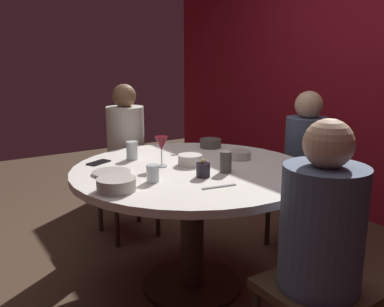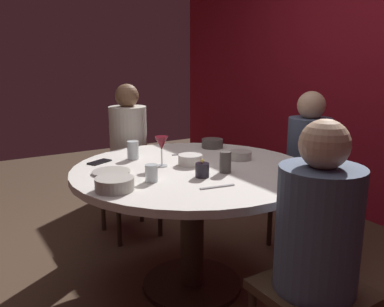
{
  "view_description": "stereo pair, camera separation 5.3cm",
  "coord_description": "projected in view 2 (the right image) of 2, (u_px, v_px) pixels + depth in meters",
  "views": [
    {
      "loc": [
        1.87,
        -1.23,
        1.37
      ],
      "look_at": [
        0.0,
        0.0,
        0.84
      ],
      "focal_mm": 37.86,
      "sensor_mm": 36.0,
      "label": 1
    },
    {
      "loc": [
        1.9,
        -1.18,
        1.37
      ],
      "look_at": [
        0.0,
        0.0,
        0.84
      ],
      "focal_mm": 37.86,
      "sensor_mm": 36.0,
      "label": 2
    }
  ],
  "objects": [
    {
      "name": "seated_diner_back",
      "position": [
        308.0,
        155.0,
        2.82
      ],
      "size": [
        0.4,
        0.4,
        1.15
      ],
      "rotation": [
        0.0,
        0.0,
        4.71
      ],
      "color": "#3F2D1E",
      "rests_on": "ground"
    },
    {
      "name": "cup_near_candle",
      "position": [
        225.0,
        162.0,
        2.2
      ],
      "size": [
        0.06,
        0.06,
        0.12
      ],
      "primitive_type": "cylinder",
      "color": "#4C4742",
      "rests_on": "dining_table"
    },
    {
      "name": "cup_by_left_diner",
      "position": [
        133.0,
        150.0,
        2.5
      ],
      "size": [
        0.07,
        0.07,
        0.11
      ],
      "primitive_type": "cylinder",
      "color": "silver",
      "rests_on": "dining_table"
    },
    {
      "name": "bowl_salad_center",
      "position": [
        115.0,
        184.0,
        1.91
      ],
      "size": [
        0.19,
        0.19,
        0.06
      ],
      "primitive_type": "cylinder",
      "color": "#B2ADA3",
      "rests_on": "dining_table"
    },
    {
      "name": "cell_phone",
      "position": [
        100.0,
        162.0,
        2.42
      ],
      "size": [
        0.12,
        0.16,
        0.01
      ],
      "primitive_type": "cube",
      "rotation": [
        0.0,
        0.0,
        3.59
      ],
      "color": "black",
      "rests_on": "dining_table"
    },
    {
      "name": "candle_holder",
      "position": [
        202.0,
        170.0,
        2.12
      ],
      "size": [
        0.07,
        0.07,
        0.1
      ],
      "color": "black",
      "rests_on": "dining_table"
    },
    {
      "name": "ground_plane",
      "position": [
        192.0,
        285.0,
        2.49
      ],
      "size": [
        8.0,
        8.0,
        0.0
      ],
      "primitive_type": "plane",
      "color": "#4C3828"
    },
    {
      "name": "fork_near_plate",
      "position": [
        185.0,
        154.0,
        2.63
      ],
      "size": [
        0.05,
        0.18,
        0.01
      ],
      "primitive_type": "cube",
      "rotation": [
        0.0,
        0.0,
        -0.22
      ],
      "color": "#B7B7BC",
      "rests_on": "dining_table"
    },
    {
      "name": "wine_glass",
      "position": [
        162.0,
        145.0,
        2.31
      ],
      "size": [
        0.08,
        0.08,
        0.18
      ],
      "color": "silver",
      "rests_on": "dining_table"
    },
    {
      "name": "cup_by_right_diner",
      "position": [
        152.0,
        173.0,
        2.04
      ],
      "size": [
        0.06,
        0.06,
        0.09
      ],
      "primitive_type": "cylinder",
      "color": "silver",
      "rests_on": "dining_table"
    },
    {
      "name": "knife_near_plate",
      "position": [
        217.0,
        187.0,
        1.96
      ],
      "size": [
        0.05,
        0.18,
        0.01
      ],
      "primitive_type": "cube",
      "rotation": [
        0.0,
        0.0,
        -0.17
      ],
      "color": "#B7B7BC",
      "rests_on": "dining_table"
    },
    {
      "name": "bowl_serving_large",
      "position": [
        240.0,
        155.0,
        2.5
      ],
      "size": [
        0.14,
        0.14,
        0.05
      ],
      "primitive_type": "cylinder",
      "color": "#B2ADA3",
      "rests_on": "dining_table"
    },
    {
      "name": "dinner_plate",
      "position": [
        111.0,
        172.0,
        2.19
      ],
      "size": [
        0.21,
        0.21,
        0.01
      ],
      "primitive_type": "cylinder",
      "color": "#B2ADA3",
      "rests_on": "dining_table"
    },
    {
      "name": "seated_diner_left",
      "position": [
        129.0,
        145.0,
        3.08
      ],
      "size": [
        0.4,
        0.4,
        1.18
      ],
      "rotation": [
        0.0,
        0.0,
        6.28
      ],
      "color": "#3F2D1E",
      "rests_on": "ground"
    },
    {
      "name": "seated_diner_right",
      "position": [
        318.0,
        231.0,
        1.57
      ],
      "size": [
        0.4,
        0.4,
        1.15
      ],
      "rotation": [
        0.0,
        0.0,
        3.14
      ],
      "color": "#3F2D1E",
      "rests_on": "ground"
    },
    {
      "name": "bowl_sauce_side",
      "position": [
        190.0,
        160.0,
        2.36
      ],
      "size": [
        0.14,
        0.14,
        0.06
      ],
      "primitive_type": "cylinder",
      "color": "silver",
      "rests_on": "dining_table"
    },
    {
      "name": "dining_table",
      "position": [
        192.0,
        192.0,
        2.35
      ],
      "size": [
        1.37,
        1.37,
        0.76
      ],
      "color": "silver",
      "rests_on": "ground"
    },
    {
      "name": "bowl_small_white",
      "position": [
        212.0,
        143.0,
        2.82
      ],
      "size": [
        0.15,
        0.15,
        0.06
      ],
      "primitive_type": "cylinder",
      "color": "#4C4742",
      "rests_on": "dining_table"
    }
  ]
}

